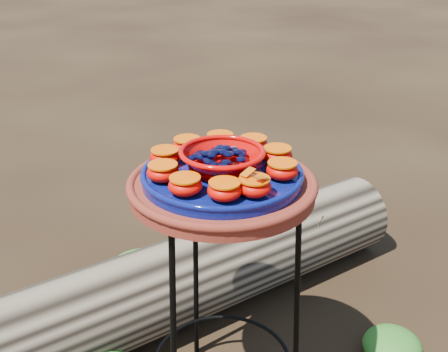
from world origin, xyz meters
name	(u,v)px	position (x,y,z in m)	size (l,w,h in m)	color
plant_stand	(222,306)	(0.00, 0.00, 0.35)	(0.44, 0.44, 0.70)	black
terracotta_saucer	(222,188)	(0.00, 0.00, 0.72)	(0.47, 0.47, 0.04)	#5B2317
cobalt_plate	(222,176)	(0.00, 0.00, 0.75)	(0.40, 0.40, 0.03)	#00023D
red_bowl	(222,161)	(0.00, 0.00, 0.79)	(0.20, 0.20, 0.06)	#C10503
glass_gems	(222,146)	(0.00, 0.00, 0.83)	(0.16, 0.16, 0.03)	black
orange_half_0	(254,187)	(0.01, -0.15, 0.79)	(0.08, 0.08, 0.04)	#CF0100
orange_half_1	(282,170)	(0.12, -0.10, 0.79)	(0.08, 0.08, 0.04)	#CF0100
orange_half_2	(277,155)	(0.15, -0.01, 0.79)	(0.08, 0.08, 0.04)	#CF0100
orange_half_3	(253,145)	(0.13, 0.08, 0.79)	(0.08, 0.08, 0.04)	#CF0100
orange_half_4	(220,141)	(0.05, 0.14, 0.79)	(0.08, 0.08, 0.04)	#CF0100
orange_half_5	(187,146)	(-0.04, 0.15, 0.79)	(0.08, 0.08, 0.04)	#CF0100
orange_half_6	(165,157)	(-0.12, 0.10, 0.79)	(0.08, 0.08, 0.04)	#CF0100
orange_half_7	(163,172)	(-0.15, 0.01, 0.79)	(0.08, 0.08, 0.04)	#CF0100
orange_half_8	(185,186)	(-0.13, -0.08, 0.79)	(0.08, 0.08, 0.04)	#CF0100
orange_half_9	(225,191)	(-0.05, -0.14, 0.79)	(0.08, 0.08, 0.04)	#CF0100
butterfly	(255,176)	(0.01, -0.15, 0.81)	(0.07, 0.05, 0.01)	#C04E07
driftwood_log	(202,272)	(0.11, 0.44, 0.16)	(1.66, 0.44, 0.31)	black
foliage_right	(392,345)	(0.59, -0.06, 0.05)	(0.20, 0.20, 0.10)	#2F691B
foliage_back	(141,270)	(-0.06, 0.67, 0.07)	(0.27, 0.27, 0.13)	#2F691B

